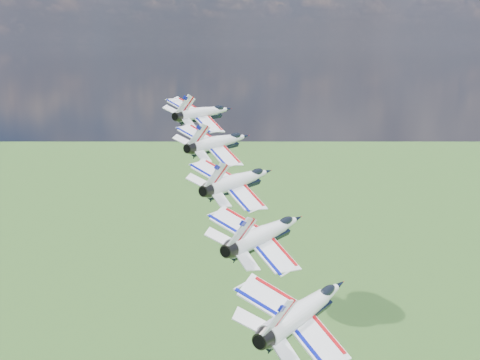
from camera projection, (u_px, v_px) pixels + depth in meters
The scene contains 5 objects.
jet_0 at pixel (205, 112), 86.61m from camera, with size 9.06×13.42×4.01m, color white, non-canonical shape.
jet_1 at pixel (220, 142), 76.39m from camera, with size 9.06×13.42×4.01m, color white, non-canonical shape.
jet_2 at pixel (240, 180), 66.16m from camera, with size 9.06×13.42×4.01m, color silver, non-canonical shape.
jet_3 at pixel (267, 232), 55.93m from camera, with size 9.06×13.42×4.01m, color white, non-canonical shape.
jet_4 at pixel (306, 308), 45.70m from camera, with size 9.06×13.42×4.01m, color white, non-canonical shape.
Camera 1 is at (21.27, -55.89, 158.03)m, focal length 45.00 mm.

